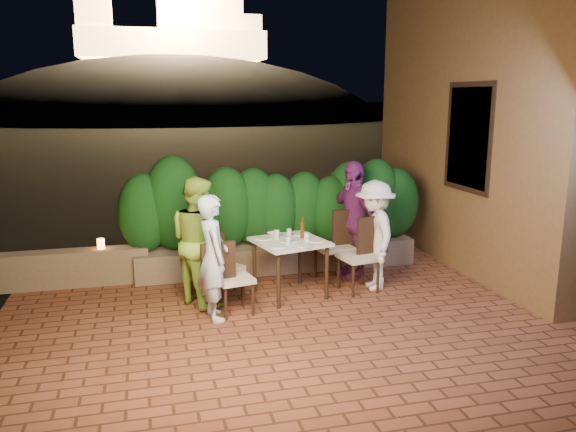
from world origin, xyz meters
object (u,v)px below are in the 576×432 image
object	(u,v)px
chair_left_back	(223,266)
chair_right_back	(334,246)
dining_table	(290,268)
diner_purple	(353,220)
bowl	(274,234)
diner_blue	(213,258)
beer_bottle	(302,228)
parapet_lamp	(101,244)
diner_white	(374,235)
diner_green	(198,241)
chair_right_front	(359,255)
chair_left_front	(234,277)

from	to	relation	value
chair_left_back	chair_right_back	world-z (taller)	chair_right_back
dining_table	diner_purple	distance (m)	1.30
dining_table	bowl	size ratio (longest dim) A/B	4.95
chair_right_back	dining_table	bearing A→B (deg)	24.28
diner_blue	beer_bottle	bearing A→B (deg)	-72.28
bowl	diner_blue	size ratio (longest dim) A/B	0.11
beer_bottle	chair_left_back	xyz separation A→B (m)	(-1.05, -0.00, -0.44)
chair_left_back	dining_table	bearing A→B (deg)	-35.59
dining_table	diner_purple	bearing A→B (deg)	27.19
beer_bottle	parapet_lamp	bearing A→B (deg)	157.75
chair_left_back	diner_white	bearing A→B (deg)	-33.08
chair_left_back	diner_green	distance (m)	0.47
chair_left_back	chair_right_front	size ratio (longest dim) A/B	0.89
bowl	chair_right_front	xyz separation A→B (m)	(1.07, -0.36, -0.27)
diner_white	parapet_lamp	world-z (taller)	diner_white
chair_right_back	diner_blue	bearing A→B (deg)	21.74
beer_bottle	bowl	distance (m)	0.42
beer_bottle	bowl	xyz separation A→B (m)	(-0.33, 0.23, -0.12)
beer_bottle	chair_right_back	xyz separation A→B (m)	(0.57, 0.39, -0.38)
beer_bottle	diner_purple	xyz separation A→B (m)	(0.89, 0.49, -0.05)
chair_left_front	chair_right_back	bearing A→B (deg)	18.03
beer_bottle	diner_green	world-z (taller)	diner_green
diner_blue	diner_white	xyz separation A→B (m)	(2.24, 0.53, -0.00)
chair_right_back	diner_green	world-z (taller)	diner_green
chair_right_front	chair_right_back	distance (m)	0.54
chair_right_back	parapet_lamp	world-z (taller)	chair_right_back
diner_purple	chair_left_back	bearing A→B (deg)	-92.73
diner_green	diner_white	bearing A→B (deg)	-119.30
dining_table	diner_white	world-z (taller)	diner_white
dining_table	chair_right_back	xyz separation A→B (m)	(0.75, 0.45, 0.13)
diner_green	parapet_lamp	world-z (taller)	diner_green
bowl	chair_right_front	size ratio (longest dim) A/B	0.17
diner_purple	bowl	bearing A→B (deg)	-95.11
beer_bottle	chair_left_front	world-z (taller)	beer_bottle
diner_white	chair_left_back	bearing A→B (deg)	-84.25
chair_right_back	diner_green	xyz separation A→B (m)	(-1.93, -0.43, 0.30)
chair_left_front	diner_green	distance (m)	0.68
beer_bottle	bowl	world-z (taller)	beer_bottle
dining_table	chair_left_front	distance (m)	0.91
chair_left_front	chair_right_front	xyz separation A→B (m)	(1.73, 0.36, 0.05)
diner_white	parapet_lamp	size ratio (longest dim) A/B	10.60
chair_right_front	diner_purple	bearing A→B (deg)	-113.53
diner_blue	diner_green	bearing A→B (deg)	4.24
bowl	chair_right_front	bearing A→B (deg)	-18.46
chair_left_back	beer_bottle	bearing A→B (deg)	-31.50
chair_left_back	diner_white	size ratio (longest dim) A/B	0.61
diner_green	diner_purple	xyz separation A→B (m)	(2.24, 0.53, 0.03)
dining_table	beer_bottle	xyz separation A→B (m)	(0.18, 0.06, 0.52)
chair_left_back	parapet_lamp	bearing A→B (deg)	113.62
dining_table	chair_left_front	size ratio (longest dim) A/B	0.93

